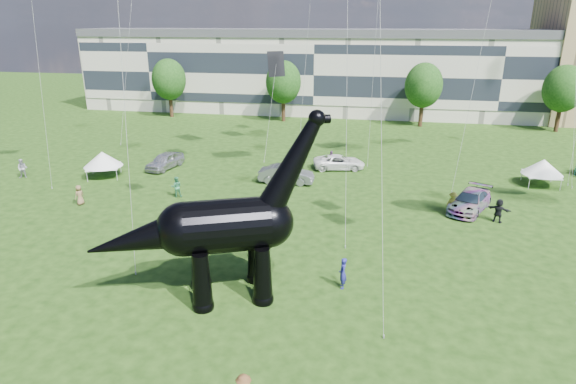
# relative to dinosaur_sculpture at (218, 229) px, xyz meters

# --- Properties ---
(ground) EXTENTS (220.00, 220.00, 0.00)m
(ground) POSITION_rel_dinosaur_sculpture_xyz_m (5.54, -4.45, -3.95)
(ground) COLOR #16330C
(ground) RESTS_ON ground
(terrace_row) EXTENTS (78.00, 11.00, 12.00)m
(terrace_row) POSITION_rel_dinosaur_sculpture_xyz_m (-2.46, 57.55, 2.05)
(terrace_row) COLOR beige
(terrace_row) RESTS_ON ground
(tree_far_left) EXTENTS (5.20, 5.20, 9.44)m
(tree_far_left) POSITION_rel_dinosaur_sculpture_xyz_m (-24.46, 48.55, 2.35)
(tree_far_left) COLOR #382314
(tree_far_left) RESTS_ON ground
(tree_mid_left) EXTENTS (5.20, 5.20, 9.44)m
(tree_mid_left) POSITION_rel_dinosaur_sculpture_xyz_m (-6.46, 48.55, 2.35)
(tree_mid_left) COLOR #382314
(tree_mid_left) RESTS_ON ground
(tree_mid_right) EXTENTS (5.20, 5.20, 9.44)m
(tree_mid_right) POSITION_rel_dinosaur_sculpture_xyz_m (13.54, 48.55, 2.35)
(tree_mid_right) COLOR #382314
(tree_mid_right) RESTS_ON ground
(tree_far_right) EXTENTS (5.20, 5.20, 9.44)m
(tree_far_right) POSITION_rel_dinosaur_sculpture_xyz_m (31.54, 48.55, 2.35)
(tree_far_right) COLOR #382314
(tree_far_right) RESTS_ON ground
(dinosaur_sculpture) EXTENTS (12.44, 6.70, 10.45)m
(dinosaur_sculpture) POSITION_rel_dinosaur_sculpture_xyz_m (0.00, 0.00, 0.00)
(dinosaur_sculpture) COLOR black
(dinosaur_sculpture) RESTS_ON ground
(car_silver) EXTENTS (2.87, 5.11, 1.64)m
(car_silver) POSITION_rel_dinosaur_sculpture_xyz_m (-13.35, 21.95, -3.12)
(car_silver) COLOR silver
(car_silver) RESTS_ON ground
(car_grey) EXTENTS (5.09, 1.80, 1.67)m
(car_grey) POSITION_rel_dinosaur_sculpture_xyz_m (-0.29, 19.80, -3.11)
(car_grey) COLOR slate
(car_grey) RESTS_ON ground
(car_white) EXTENTS (5.58, 3.43, 1.44)m
(car_white) POSITION_rel_dinosaur_sculpture_xyz_m (4.11, 25.23, -3.22)
(car_white) COLOR white
(car_white) RESTS_ON ground
(car_dark) EXTENTS (4.43, 5.99, 1.61)m
(car_dark) POSITION_rel_dinosaur_sculpture_xyz_m (15.38, 15.77, -3.14)
(car_dark) COLOR #595960
(car_dark) RESTS_ON ground
(gazebo_near) EXTENTS (3.57, 3.57, 2.48)m
(gazebo_near) POSITION_rel_dinosaur_sculpture_xyz_m (22.76, 23.62, -2.20)
(gazebo_near) COLOR white
(gazebo_near) RESTS_ON ground
(gazebo_left) EXTENTS (4.71, 4.71, 2.52)m
(gazebo_left) POSITION_rel_dinosaur_sculpture_xyz_m (-17.92, 18.19, -2.17)
(gazebo_left) COLOR white
(gazebo_left) RESTS_ON ground
(visitors) EXTENTS (53.56, 36.45, 1.87)m
(visitors) POSITION_rel_dinosaur_sculpture_xyz_m (2.16, 12.31, -3.05)
(visitors) COLOR olive
(visitors) RESTS_ON ground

